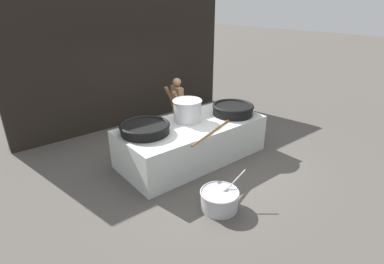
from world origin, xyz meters
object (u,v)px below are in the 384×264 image
at_px(giant_wok_far, 233,109).
at_px(stock_pot, 187,110).
at_px(cook, 177,105).
at_px(giant_wok_near, 145,128).
at_px(prep_bowl_vegetables, 220,199).

distance_m(giant_wok_far, stock_pot, 1.12).
distance_m(stock_pot, cook, 1.21).
relative_size(giant_wok_near, stock_pot, 1.56).
relative_size(giant_wok_near, prep_bowl_vegetables, 1.16).
bearing_deg(giant_wok_near, cook, 34.29).
bearing_deg(prep_bowl_vegetables, cook, 66.36).
bearing_deg(stock_pot, giant_wok_near, -179.80).
xyz_separation_m(giant_wok_far, prep_bowl_vegetables, (-1.84, -1.52, -0.78)).
height_order(giant_wok_near, giant_wok_far, giant_wok_far).
bearing_deg(stock_pot, cook, 64.93).
bearing_deg(giant_wok_far, giant_wok_near, 170.60).
distance_m(giant_wok_near, prep_bowl_vegetables, 2.04).
relative_size(cook, prep_bowl_vegetables, 1.75).
height_order(giant_wok_near, prep_bowl_vegetables, giant_wok_near).
xyz_separation_m(stock_pot, cook, (0.50, 1.07, -0.27)).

